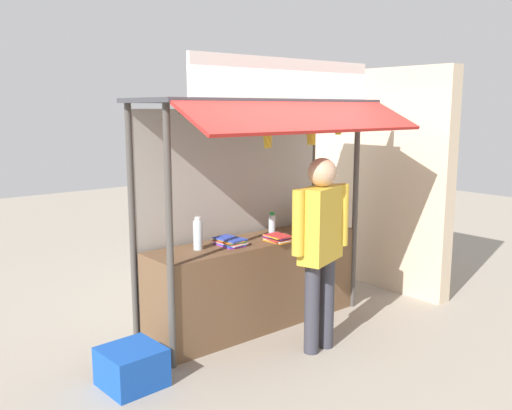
% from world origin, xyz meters
% --- Properties ---
extents(ground_plane, '(20.00, 20.00, 0.00)m').
position_xyz_m(ground_plane, '(0.00, 0.00, 0.00)').
color(ground_plane, '#9E9384').
extents(stall_counter, '(2.30, 0.57, 0.88)m').
position_xyz_m(stall_counter, '(0.00, 0.00, 0.44)').
color(stall_counter, brown).
rests_on(stall_counter, ground).
extents(stall_structure, '(2.50, 1.39, 2.60)m').
position_xyz_m(stall_structure, '(0.00, 0.06, 1.55)').
color(stall_structure, '#4C4742').
rests_on(stall_structure, ground).
extents(water_bottle_back_left, '(0.09, 0.09, 0.31)m').
position_xyz_m(water_bottle_back_left, '(0.80, 0.06, 1.02)').
color(water_bottle_back_left, silver).
rests_on(water_bottle_back_left, stall_counter).
extents(water_bottle_far_right, '(0.09, 0.09, 0.31)m').
position_xyz_m(water_bottle_far_right, '(-0.66, 0.05, 1.02)').
color(water_bottle_far_right, silver).
rests_on(water_bottle_far_right, stall_counter).
extents(water_bottle_far_left, '(0.07, 0.07, 0.25)m').
position_xyz_m(water_bottle_far_left, '(0.24, 0.03, 1.00)').
color(water_bottle_far_left, silver).
rests_on(water_bottle_far_left, stall_counter).
extents(water_bottle_back_right, '(0.08, 0.08, 0.30)m').
position_xyz_m(water_bottle_back_right, '(0.96, 0.00, 1.02)').
color(water_bottle_back_right, silver).
rests_on(water_bottle_back_right, stall_counter).
extents(water_bottle_rear_center, '(0.07, 0.07, 0.24)m').
position_xyz_m(water_bottle_rear_center, '(0.73, 0.16, 0.99)').
color(water_bottle_rear_center, silver).
rests_on(water_bottle_rear_center, stall_counter).
extents(magazine_stack_right, '(0.23, 0.33, 0.07)m').
position_xyz_m(magazine_stack_right, '(-0.34, -0.01, 0.91)').
color(magazine_stack_right, purple).
rests_on(magazine_stack_right, stall_counter).
extents(magazine_stack_left, '(0.22, 0.27, 0.07)m').
position_xyz_m(magazine_stack_left, '(0.12, -0.19, 0.91)').
color(magazine_stack_left, orange).
rests_on(magazine_stack_left, stall_counter).
extents(magazine_stack_front_right, '(0.25, 0.27, 0.09)m').
position_xyz_m(magazine_stack_front_right, '(0.79, -0.13, 0.93)').
color(magazine_stack_front_right, yellow).
rests_on(magazine_stack_front_right, stall_counter).
extents(banana_bunch_leftmost, '(0.10, 0.10, 0.30)m').
position_xyz_m(banana_bunch_leftmost, '(0.36, -0.39, 1.90)').
color(banana_bunch_leftmost, '#332D23').
extents(banana_bunch_inner_left, '(0.09, 0.09, 0.22)m').
position_xyz_m(banana_bunch_inner_left, '(0.74, -0.39, 1.97)').
color(banana_bunch_inner_left, '#332D23').
extents(banana_bunch_inner_right, '(0.09, 0.09, 0.31)m').
position_xyz_m(banana_bunch_inner_right, '(-0.18, -0.39, 1.89)').
color(banana_bunch_inner_right, '#332D23').
extents(vendor_person, '(0.66, 0.36, 1.75)m').
position_xyz_m(vendor_person, '(0.05, -0.83, 1.05)').
color(vendor_person, '#383842').
rests_on(vendor_person, ground).
extents(plastic_crate, '(0.47, 0.47, 0.31)m').
position_xyz_m(plastic_crate, '(-1.57, -0.35, 0.16)').
color(plastic_crate, '#194CB2').
rests_on(plastic_crate, ground).
extents(neighbour_wall, '(0.20, 2.40, 2.63)m').
position_xyz_m(neighbour_wall, '(2.01, 0.30, 1.31)').
color(neighbour_wall, beige).
rests_on(neighbour_wall, ground).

